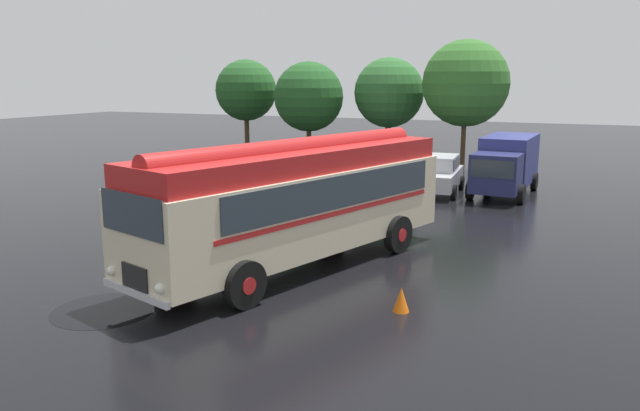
{
  "coord_description": "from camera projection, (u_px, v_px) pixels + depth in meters",
  "views": [
    {
      "loc": [
        7.82,
        -15.01,
        5.03
      ],
      "look_at": [
        0.74,
        1.21,
        1.4
      ],
      "focal_mm": 35.0,
      "sensor_mm": 36.0,
      "label": 1
    }
  ],
  "objects": [
    {
      "name": "ground_plane",
      "position": [
        279.0,
        260.0,
        17.55
      ],
      "size": [
        120.0,
        120.0,
        0.0
      ],
      "primitive_type": "plane",
      "color": "black"
    },
    {
      "name": "vintage_bus",
      "position": [
        297.0,
        198.0,
        16.61
      ],
      "size": [
        5.4,
        10.36,
        3.49
      ],
      "color": "beige",
      "rests_on": "ground"
    },
    {
      "name": "car_near_left",
      "position": [
        372.0,
        170.0,
        28.69
      ],
      "size": [
        2.23,
        4.33,
        1.66
      ],
      "color": "silver",
      "rests_on": "ground"
    },
    {
      "name": "car_mid_left",
      "position": [
        438.0,
        174.0,
        27.6
      ],
      "size": [
        2.18,
        4.31,
        1.66
      ],
      "color": "#B7BABF",
      "rests_on": "ground"
    },
    {
      "name": "box_van",
      "position": [
        506.0,
        163.0,
        27.39
      ],
      "size": [
        2.55,
        5.86,
        2.5
      ],
      "color": "navy",
      "rests_on": "ground"
    },
    {
      "name": "tree_far_left",
      "position": [
        246.0,
        90.0,
        39.15
      ],
      "size": [
        3.81,
        3.81,
        6.17
      ],
      "color": "#4C3823",
      "rests_on": "ground"
    },
    {
      "name": "tree_left_of_centre",
      "position": [
        310.0,
        95.0,
        36.35
      ],
      "size": [
        4.05,
        4.05,
        5.98
      ],
      "color": "#4C3823",
      "rests_on": "ground"
    },
    {
      "name": "tree_centre",
      "position": [
        391.0,
        93.0,
        35.98
      ],
      "size": [
        4.02,
        4.02,
        6.21
      ],
      "color": "#4C3823",
      "rests_on": "ground"
    },
    {
      "name": "tree_right_of_centre",
      "position": [
        468.0,
        85.0,
        32.91
      ],
      "size": [
        4.58,
        4.58,
        7.04
      ],
      "color": "#4C3823",
      "rests_on": "ground"
    },
    {
      "name": "traffic_cone",
      "position": [
        401.0,
        300.0,
        13.63
      ],
      "size": [
        0.36,
        0.36,
        0.55
      ],
      "primitive_type": "cone",
      "color": "orange",
      "rests_on": "ground"
    },
    {
      "name": "puddle_patch",
      "position": [
        104.0,
        310.0,
        13.73
      ],
      "size": [
        2.26,
        2.26,
        0.01
      ],
      "primitive_type": "cylinder",
      "color": "black",
      "rests_on": "ground"
    }
  ]
}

